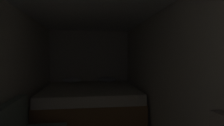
{
  "coord_description": "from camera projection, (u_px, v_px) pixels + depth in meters",
  "views": [
    {
      "loc": [
        -0.04,
        -0.45,
        1.38
      ],
      "look_at": [
        0.34,
        2.53,
        1.26
      ],
      "focal_mm": 29.61,
      "sensor_mm": 36.0,
      "label": 1
    }
  ],
  "objects": [
    {
      "name": "ceiling_slab",
      "position": [
        91.0,
        0.0,
        2.47
      ],
      "size": [
        2.31,
        5.58,
        0.05
      ],
      "primitive_type": "cube",
      "color": "white",
      "rests_on": "wall_left"
    },
    {
      "name": "wall_back",
      "position": [
        90.0,
        67.0,
        5.3
      ],
      "size": [
        2.31,
        0.05,
        2.1
      ],
      "primitive_type": "cube",
      "color": "beige",
      "rests_on": "ground"
    },
    {
      "name": "wall_right",
      "position": [
        170.0,
        79.0,
        2.65
      ],
      "size": [
        0.05,
        5.58,
        2.1
      ],
      "primitive_type": "cube",
      "color": "beige",
      "rests_on": "ground"
    },
    {
      "name": "wall_left",
      "position": [
        3.0,
        82.0,
        2.36
      ],
      "size": [
        0.05,
        5.58,
        2.1
      ],
      "primitive_type": "cube",
      "color": "beige",
      "rests_on": "ground"
    },
    {
      "name": "bed",
      "position": [
        90.0,
        101.0,
        4.27
      ],
      "size": [
        2.09,
        2.02,
        0.81
      ],
      "color": "olive",
      "rests_on": "ground"
    }
  ]
}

